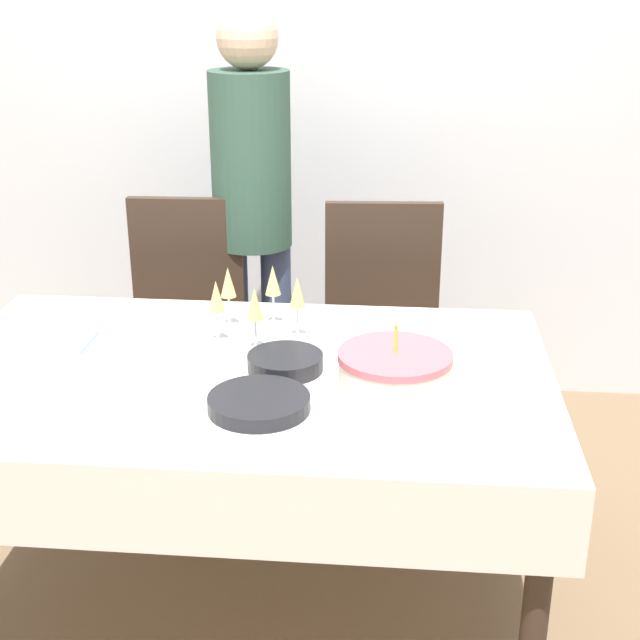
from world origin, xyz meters
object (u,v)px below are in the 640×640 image
(birthday_cake, at_px, (395,373))
(plate_stack_dessert, at_px, (285,362))
(dining_chair_far_right, at_px, (382,333))
(plate_stack_main, at_px, (259,403))
(person_standing, at_px, (252,194))
(dining_chair_far_left, at_px, (184,326))
(champagne_tray, at_px, (255,311))

(birthday_cake, xyz_separation_m, plate_stack_dessert, (-0.28, 0.11, -0.03))
(dining_chair_far_right, xyz_separation_m, plate_stack_dessert, (-0.23, -0.80, 0.24))
(plate_stack_main, distance_m, person_standing, 1.27)
(dining_chair_far_left, height_order, dining_chair_far_right, same)
(dining_chair_far_left, xyz_separation_m, person_standing, (0.22, 0.21, 0.42))
(birthday_cake, distance_m, champagne_tray, 0.50)
(dining_chair_far_left, relative_size, birthday_cake, 3.51)
(dining_chair_far_right, height_order, person_standing, person_standing)
(dining_chair_far_left, distance_m, person_standing, 0.52)
(champagne_tray, bearing_deg, person_standing, 99.59)
(dining_chair_far_left, distance_m, dining_chair_far_right, 0.69)
(plate_stack_main, bearing_deg, champagne_tray, 100.23)
(champagne_tray, relative_size, plate_stack_dessert, 1.61)
(champagne_tray, relative_size, plate_stack_main, 1.30)
(plate_stack_main, distance_m, plate_stack_dessert, 0.23)
(dining_chair_far_right, xyz_separation_m, birthday_cake, (0.05, -0.91, 0.27))
(birthday_cake, height_order, champagne_tray, champagne_tray)
(birthday_cake, relative_size, person_standing, 0.17)
(birthday_cake, relative_size, plate_stack_dessert, 1.42)
(champagne_tray, distance_m, plate_stack_main, 0.44)
(birthday_cake, distance_m, person_standing, 1.25)
(dining_chair_far_left, relative_size, champagne_tray, 3.11)
(birthday_cake, xyz_separation_m, plate_stack_main, (-0.31, -0.12, -0.04))
(dining_chair_far_left, height_order, person_standing, person_standing)
(dining_chair_far_right, relative_size, plate_stack_dessert, 5.00)
(dining_chair_far_left, xyz_separation_m, dining_chair_far_right, (0.69, -0.00, 0.00))
(dining_chair_far_right, xyz_separation_m, plate_stack_main, (-0.26, -1.03, 0.23))
(birthday_cake, height_order, person_standing, person_standing)
(dining_chair_far_right, bearing_deg, champagne_tray, -119.67)
(dining_chair_far_right, xyz_separation_m, person_standing, (-0.48, 0.21, 0.42))
(champagne_tray, relative_size, person_standing, 0.19)
(plate_stack_dessert, bearing_deg, dining_chair_far_right, 73.99)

